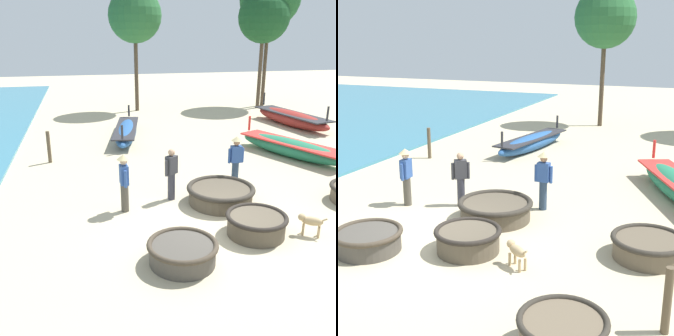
% 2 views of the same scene
% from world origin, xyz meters
% --- Properties ---
extents(ground_plane, '(80.00, 80.00, 0.00)m').
position_xyz_m(ground_plane, '(0.00, 0.00, 0.00)').
color(ground_plane, '#C6B793').
extents(coracle_nearest, '(1.53, 1.53, 0.55)m').
position_xyz_m(coracle_nearest, '(0.82, -0.26, 0.30)').
color(coracle_nearest, brown).
rests_on(coracle_nearest, ground).
extents(coracle_beside_post, '(1.65, 1.65, 0.51)m').
position_xyz_m(coracle_beside_post, '(4.60, 0.94, 0.28)').
color(coracle_beside_post, brown).
rests_on(coracle_beside_post, ground).
extents(coracle_upturned, '(1.99, 1.99, 0.54)m').
position_xyz_m(coracle_upturned, '(0.61, 1.75, 0.30)').
color(coracle_upturned, brown).
rests_on(coracle_upturned, ground).
extents(coracle_far_right, '(1.56, 1.56, 0.50)m').
position_xyz_m(coracle_far_right, '(-1.27, -1.09, 0.27)').
color(coracle_far_right, '#4C473F').
rests_on(coracle_far_right, ground).
extents(coracle_tilted, '(1.41, 1.41, 0.63)m').
position_xyz_m(coracle_tilted, '(3.76, -2.90, 0.34)').
color(coracle_tilted, brown).
rests_on(coracle_tilted, ground).
extents(long_boat_ochre_hull, '(1.85, 5.21, 1.18)m').
position_xyz_m(long_boat_ochre_hull, '(-1.21, 9.80, 0.34)').
color(long_boat_ochre_hull, '#285693').
rests_on(long_boat_ochre_hull, ground).
extents(fisherman_by_coracle, '(0.36, 0.53, 1.67)m').
position_xyz_m(fisherman_by_coracle, '(-2.19, 1.81, 0.96)').
color(fisherman_by_coracle, '#4C473D').
rests_on(fisherman_by_coracle, ground).
extents(fisherman_with_hat, '(0.45, 0.38, 1.57)m').
position_xyz_m(fisherman_with_hat, '(-0.73, 2.35, 0.84)').
color(fisherman_with_hat, '#383842').
rests_on(fisherman_with_hat, ground).
extents(fisherman_standing_right, '(0.53, 0.36, 1.67)m').
position_xyz_m(fisherman_standing_right, '(1.53, 2.96, 0.96)').
color(fisherman_standing_right, '#2D425B').
rests_on(fisherman_standing_right, ground).
extents(dog, '(0.59, 0.46, 0.55)m').
position_xyz_m(dog, '(2.10, -0.56, 0.37)').
color(dog, tan).
rests_on(dog, ground).
extents(mooring_post_inland, '(0.14, 0.14, 1.24)m').
position_xyz_m(mooring_post_inland, '(-4.52, 6.81, 0.62)').
color(mooring_post_inland, brown).
rests_on(mooring_post_inland, ground).
extents(mooring_post_mid_beach, '(0.14, 0.14, 1.17)m').
position_xyz_m(mooring_post_mid_beach, '(5.16, -1.75, 0.59)').
color(mooring_post_mid_beach, brown).
rests_on(mooring_post_mid_beach, ground).
extents(tree_rightmost, '(3.22, 3.22, 7.35)m').
position_xyz_m(tree_rightmost, '(0.31, 16.74, 5.71)').
color(tree_rightmost, '#4C3D2D').
rests_on(tree_rightmost, ground).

